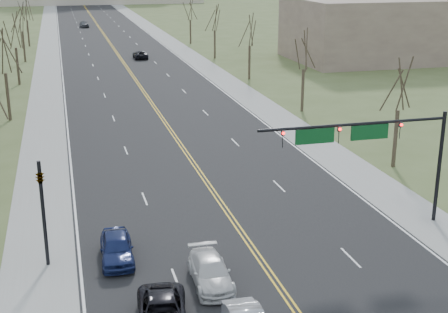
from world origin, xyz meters
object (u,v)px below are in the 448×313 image
signal_left (42,202)px  car_far_nb (140,55)px  signal_mast (368,140)px  car_sb_inner_second (210,272)px  car_sb_outer_second (117,248)px  car_far_sb (84,24)px  car_sb_outer_lead (162,313)px

signal_left → car_far_nb: size_ratio=1.26×
signal_mast → car_sb_inner_second: size_ratio=2.60×
car_sb_inner_second → car_sb_outer_second: size_ratio=1.05×
car_sb_outer_second → car_far_nb: car_sb_outer_second is taller
car_far_sb → car_far_nb: bearing=-88.7°
signal_left → car_sb_outer_second: 4.78m
signal_left → car_far_sb: 128.07m
car_far_nb → signal_mast: bearing=93.1°
car_far_sb → car_sb_outer_second: bearing=-97.7°
signal_left → car_sb_outer_second: (3.74, -0.45, -2.95)m
car_sb_outer_second → car_far_sb: 128.31m
signal_mast → signal_left: size_ratio=2.02×
signal_left → car_sb_outer_second: bearing=-6.9°
signal_left → car_far_nb: 75.04m
car_sb_inner_second → signal_left: bearing=154.1°
car_sb_outer_lead → car_sb_inner_second: (3.05, 3.27, -0.01)m
car_sb_outer_lead → car_far_sb: (2.84, 135.42, 0.12)m
car_sb_outer_lead → car_sb_outer_second: 7.32m
signal_left → car_sb_outer_lead: bearing=-56.2°
signal_left → car_sb_inner_second: size_ratio=1.29×
car_sb_outer_lead → signal_mast: bearing=36.2°
car_far_nb → car_far_sb: size_ratio=1.01×
signal_mast → car_sb_inner_second: (-10.79, -4.36, -5.07)m
car_sb_outer_second → car_far_sb: car_far_sb is taller
car_far_nb → car_far_sb: bearing=-83.0°
signal_mast → signal_left: bearing=180.0°
car_sb_inner_second → car_sb_outer_second: 5.91m
car_sb_outer_lead → car_sb_outer_second: size_ratio=1.11×
car_sb_outer_lead → car_far_sb: bearing=96.1°
signal_mast → car_far_sb: bearing=94.9°
car_sb_outer_lead → car_far_nb: car_sb_outer_lead is taller
car_sb_outer_lead → car_sb_inner_second: bearing=54.3°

